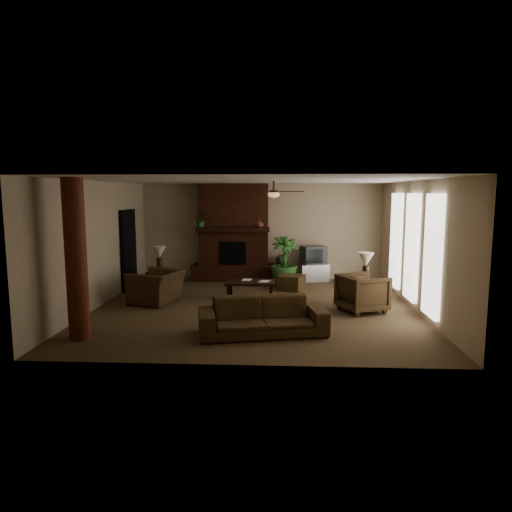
# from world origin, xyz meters

# --- Properties ---
(room_shell) EXTENTS (7.00, 7.00, 7.00)m
(room_shell) POSITION_xyz_m (0.00, 0.00, 1.40)
(room_shell) COLOR brown
(room_shell) RESTS_ON ground
(fireplace) EXTENTS (2.40, 0.70, 2.80)m
(fireplace) POSITION_xyz_m (-0.80, 3.22, 1.16)
(fireplace) COLOR #4E2314
(fireplace) RESTS_ON ground
(windows) EXTENTS (0.08, 3.65, 2.35)m
(windows) POSITION_xyz_m (3.45, 0.20, 1.35)
(windows) COLOR white
(windows) RESTS_ON ground
(log_column) EXTENTS (0.36, 0.36, 2.80)m
(log_column) POSITION_xyz_m (-2.95, -2.40, 1.40)
(log_column) COLOR maroon
(log_column) RESTS_ON ground
(doorway) EXTENTS (0.10, 1.00, 2.10)m
(doorway) POSITION_xyz_m (-3.44, 1.80, 1.05)
(doorway) COLOR black
(doorway) RESTS_ON ground
(ceiling_fan) EXTENTS (1.35, 1.35, 0.37)m
(ceiling_fan) POSITION_xyz_m (0.40, 0.30, 2.53)
(ceiling_fan) COLOR #312115
(ceiling_fan) RESTS_ON ceiling
(sofa) EXTENTS (2.36, 1.11, 0.89)m
(sofa) POSITION_xyz_m (0.24, -1.98, 0.44)
(sofa) COLOR #49361F
(sofa) RESTS_ON ground
(armchair_left) EXTENTS (1.04, 1.31, 1.00)m
(armchair_left) POSITION_xyz_m (-2.30, 0.31, 0.50)
(armchair_left) COLOR #49361F
(armchair_left) RESTS_ON ground
(armchair_right) EXTENTS (1.10, 1.13, 0.90)m
(armchair_right) POSITION_xyz_m (2.32, -0.28, 0.45)
(armchair_right) COLOR #49361F
(armchair_right) RESTS_ON ground
(coffee_table) EXTENTS (1.20, 0.70, 0.43)m
(coffee_table) POSITION_xyz_m (-0.16, 0.82, 0.37)
(coffee_table) COLOR black
(coffee_table) RESTS_ON ground
(ottoman) EXTENTS (0.78, 0.78, 0.40)m
(ottoman) POSITION_xyz_m (0.86, 1.85, 0.20)
(ottoman) COLOR #49361F
(ottoman) RESTS_ON ground
(tv_stand) EXTENTS (0.97, 0.75, 0.50)m
(tv_stand) POSITION_xyz_m (1.50, 3.15, 0.25)
(tv_stand) COLOR silver
(tv_stand) RESTS_ON ground
(tv) EXTENTS (0.78, 0.71, 0.52)m
(tv) POSITION_xyz_m (1.52, 3.14, 0.76)
(tv) COLOR #3A393C
(tv) RESTS_ON tv_stand
(floor_vase) EXTENTS (0.34, 0.34, 0.77)m
(floor_vase) POSITION_xyz_m (0.61, 3.11, 0.43)
(floor_vase) COLOR #34271D
(floor_vase) RESTS_ON ground
(floor_plant) EXTENTS (1.18, 1.53, 0.76)m
(floor_plant) POSITION_xyz_m (0.67, 2.46, 0.38)
(floor_plant) COLOR #2D5923
(floor_plant) RESTS_ON ground
(side_table_left) EXTENTS (0.66, 0.66, 0.55)m
(side_table_left) POSITION_xyz_m (-2.51, 1.37, 0.28)
(side_table_left) COLOR black
(side_table_left) RESTS_ON ground
(lamp_left) EXTENTS (0.44, 0.44, 0.65)m
(lamp_left) POSITION_xyz_m (-2.51, 1.38, 1.00)
(lamp_left) COLOR #312115
(lamp_left) RESTS_ON side_table_left
(side_table_right) EXTENTS (0.63, 0.63, 0.55)m
(side_table_right) POSITION_xyz_m (2.52, 0.35, 0.28)
(side_table_right) COLOR black
(side_table_right) RESTS_ON ground
(lamp_right) EXTENTS (0.36, 0.36, 0.65)m
(lamp_right) POSITION_xyz_m (2.49, 0.35, 1.00)
(lamp_right) COLOR #312115
(lamp_right) RESTS_ON side_table_right
(mantel_plant) EXTENTS (0.41, 0.45, 0.33)m
(mantel_plant) POSITION_xyz_m (-1.70, 2.97, 1.72)
(mantel_plant) COLOR #2D5923
(mantel_plant) RESTS_ON fireplace
(mantel_vase) EXTENTS (0.25, 0.26, 0.22)m
(mantel_vase) POSITION_xyz_m (-0.03, 3.01, 1.67)
(mantel_vase) COLOR brown
(mantel_vase) RESTS_ON fireplace
(book_a) EXTENTS (0.22, 0.05, 0.29)m
(book_a) POSITION_xyz_m (-0.36, 0.88, 0.57)
(book_a) COLOR #999999
(book_a) RESTS_ON coffee_table
(book_b) EXTENTS (0.20, 0.11, 0.29)m
(book_b) POSITION_xyz_m (0.08, 0.77, 0.58)
(book_b) COLOR #999999
(book_b) RESTS_ON coffee_table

